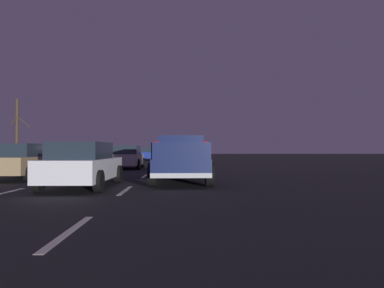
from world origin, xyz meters
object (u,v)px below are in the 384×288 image
(bare_tree_far, at_px, (17,130))
(sedan_white, at_px, (83,164))
(sedan_silver, at_px, (127,157))
(sedan_blue, at_px, (150,154))
(sedan_tan, at_px, (24,161))
(pickup_truck, at_px, (181,159))

(bare_tree_far, bearing_deg, sedan_white, -149.76)
(sedan_silver, height_order, bare_tree_far, bare_tree_far)
(sedan_blue, relative_size, bare_tree_far, 0.77)
(sedan_tan, xyz_separation_m, bare_tree_far, (15.36, 7.47, 2.18))
(sedan_blue, distance_m, sedan_tan, 25.00)
(pickup_truck, distance_m, bare_tree_far, 22.14)
(sedan_blue, bearing_deg, bare_tree_far, 130.98)
(sedan_silver, bearing_deg, sedan_tan, 157.71)
(sedan_blue, distance_m, sedan_white, 28.40)
(sedan_blue, relative_size, sedan_tan, 0.99)
(sedan_tan, distance_m, bare_tree_far, 17.22)
(sedan_tan, bearing_deg, sedan_blue, -7.74)
(sedan_tan, relative_size, sedan_silver, 1.01)
(pickup_truck, relative_size, sedan_blue, 1.23)
(sedan_blue, xyz_separation_m, sedan_tan, (-24.77, 3.36, 0.00))
(sedan_tan, height_order, sedan_silver, same)
(pickup_truck, bearing_deg, sedan_tan, 79.09)
(sedan_tan, bearing_deg, pickup_truck, -100.91)
(sedan_white, relative_size, sedan_tan, 1.00)
(sedan_blue, height_order, sedan_tan, same)
(pickup_truck, xyz_separation_m, bare_tree_far, (16.69, 14.40, 2.05))
(sedan_silver, relative_size, bare_tree_far, 0.77)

